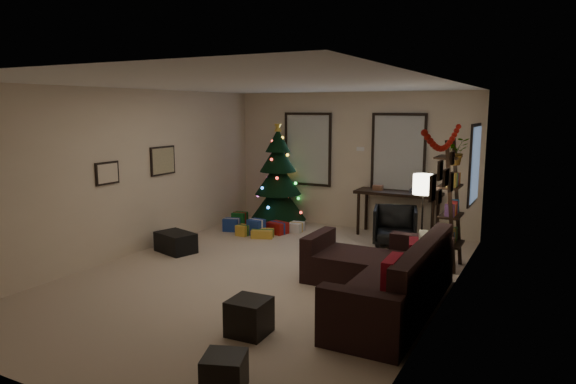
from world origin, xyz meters
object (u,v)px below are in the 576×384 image
Objects in this scene: christmas_tree at (278,182)px; desk at (398,197)px; sofa at (384,280)px; desk_chair at (395,226)px; bookshelf at (452,207)px.

desk is at bearing 3.96° from christmas_tree.
sofa is 2.79m from desk_chair.
christmas_tree is at bearing -176.04° from desk.
christmas_tree reaches higher than bookshelf.
sofa is 1.39× the size of bookshelf.
sofa is 3.90× the size of desk_chair.
desk_chair is (0.14, -0.65, -0.41)m from desk.
christmas_tree is 2.48m from desk.
sofa reaches higher than desk.
desk is 2.01m from bookshelf.
bookshelf is (1.11, -0.91, 0.59)m from desk_chair.
bookshelf is (0.46, 1.80, 0.66)m from sofa.
christmas_tree is 4.61m from sofa.
desk_chair is at bearing 103.62° from sofa.
bookshelf reaches higher than desk.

